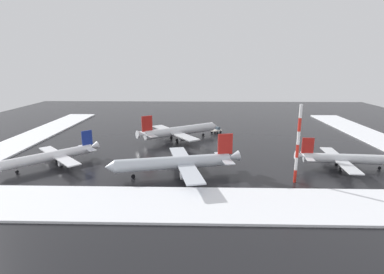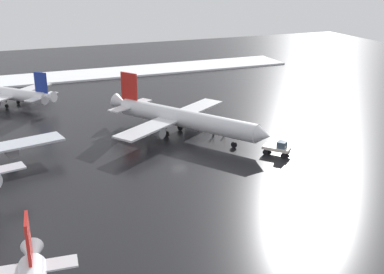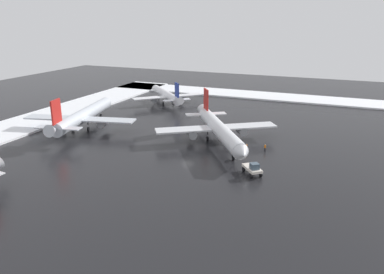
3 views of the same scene
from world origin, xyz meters
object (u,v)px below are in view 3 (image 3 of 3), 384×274
at_px(airplane_parked_portside, 83,116).
at_px(ground_crew_by_nose_gear, 237,145).
at_px(airplane_foreground_jet, 219,129).
at_px(airplane_distant_tail, 166,95).
at_px(ground_crew_beside_wing, 246,147).
at_px(ground_crew_mid_apron, 265,147).
at_px(pushback_tug, 253,168).

distance_m(airplane_parked_portside, ground_crew_by_nose_gear, 42.31).
height_order(airplane_foreground_jet, ground_crew_by_nose_gear, airplane_foreground_jet).
height_order(airplane_distant_tail, ground_crew_by_nose_gear, airplane_distant_tail).
distance_m(ground_crew_beside_wing, ground_crew_by_nose_gear, 2.19).
xyz_separation_m(airplane_foreground_jet, ground_crew_by_nose_gear, (2.63, 5.23, -2.49)).
bearing_deg(airplane_foreground_jet, airplane_parked_portside, -120.97).
bearing_deg(ground_crew_by_nose_gear, airplane_parked_portside, 94.14).
bearing_deg(airplane_distant_tail, ground_crew_by_nose_gear, 179.58).
relative_size(airplane_foreground_jet, ground_crew_mid_apron, 18.00).
bearing_deg(ground_crew_by_nose_gear, pushback_tug, -147.26).
distance_m(ground_crew_by_nose_gear, ground_crew_mid_apron, 6.11).
bearing_deg(ground_crew_beside_wing, airplane_foreground_jet, 48.67).
relative_size(airplane_distant_tail, ground_crew_by_nose_gear, 13.31).
relative_size(airplane_parked_portside, ground_crew_by_nose_gear, 20.50).
bearing_deg(ground_crew_beside_wing, ground_crew_mid_apron, -89.69).
bearing_deg(airplane_foreground_jet, ground_crew_mid_apron, 48.41).
height_order(ground_crew_beside_wing, ground_crew_by_nose_gear, same).
xyz_separation_m(pushback_tug, ground_crew_beside_wing, (-12.13, -4.35, -0.31)).
bearing_deg(pushback_tug, airplane_parked_portside, -144.39).
bearing_deg(ground_crew_mid_apron, airplane_foreground_jet, -75.11).
bearing_deg(airplane_distant_tail, ground_crew_mid_apron, -175.06).
bearing_deg(ground_crew_by_nose_gear, airplane_foreground_jet, 68.31).
xyz_separation_m(ground_crew_beside_wing, ground_crew_by_nose_gear, (-0.27, -2.18, 0.00)).
relative_size(pushback_tug, ground_crew_mid_apron, 2.89).
bearing_deg(airplane_parked_portside, ground_crew_beside_wing, -104.04).
xyz_separation_m(ground_crew_beside_wing, ground_crew_mid_apron, (-1.41, 3.82, 0.00)).
distance_m(airplane_distant_tail, ground_crew_beside_wing, 52.90).
bearing_deg(ground_crew_mid_apron, airplane_parked_portside, -66.97).
relative_size(airplane_parked_portside, airplane_distant_tail, 1.54).
xyz_separation_m(airplane_distant_tail, pushback_tug, (49.12, 42.11, -1.55)).
relative_size(pushback_tug, ground_crew_beside_wing, 2.89).
bearing_deg(ground_crew_mid_apron, airplane_distant_tail, -108.14).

